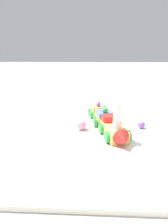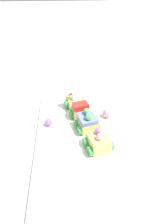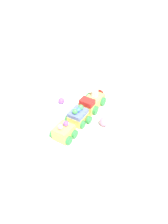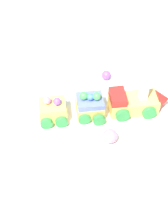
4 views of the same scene
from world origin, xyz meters
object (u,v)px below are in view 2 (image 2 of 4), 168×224
at_px(cake_train_locomotive, 76,104).
at_px(cake_car_blueberry, 87,122).
at_px(cake_car_lemon, 98,142).
at_px(gumball_pink, 107,113).
at_px(gumball_purple, 48,122).

distance_m(cake_train_locomotive, cake_car_blueberry, 0.11).
bearing_deg(cake_car_blueberry, cake_train_locomotive, 0.04).
bearing_deg(cake_train_locomotive, cake_car_blueberry, -179.96).
bearing_deg(cake_train_locomotive, cake_car_lemon, 179.99).
distance_m(cake_car_lemon, gumball_pink, 0.14).
height_order(cake_car_blueberry, gumball_purple, cake_car_blueberry).
relative_size(cake_car_lemon, gumball_pink, 2.58).
height_order(gumball_purple, gumball_pink, gumball_pink).
height_order(cake_car_lemon, gumball_pink, cake_car_lemon).
xyz_separation_m(cake_train_locomotive, cake_car_lemon, (-0.18, -0.04, -0.00)).
relative_size(cake_car_blueberry, gumball_purple, 3.52).
distance_m(cake_car_blueberry, cake_car_lemon, 0.08).
bearing_deg(gumball_pink, cake_car_lemon, 156.52).
xyz_separation_m(cake_car_blueberry, gumball_purple, (0.03, 0.12, -0.01)).
relative_size(cake_car_blueberry, cake_car_lemon, 1.00).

